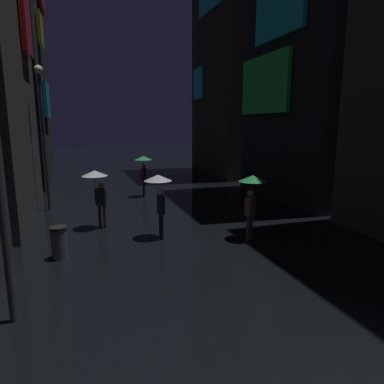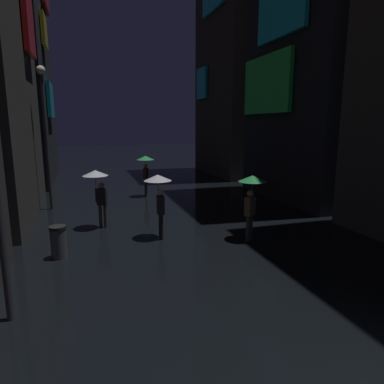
{
  "view_description": "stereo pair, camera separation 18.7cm",
  "coord_description": "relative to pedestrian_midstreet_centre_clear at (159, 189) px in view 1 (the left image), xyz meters",
  "views": [
    {
      "loc": [
        -3.61,
        -2.21,
        3.73
      ],
      "look_at": [
        0.0,
        8.76,
        1.43
      ],
      "focal_mm": 32.0,
      "sensor_mm": 36.0,
      "label": 1
    },
    {
      "loc": [
        -3.43,
        -2.27,
        3.73
      ],
      "look_at": [
        0.0,
        8.76,
        1.43
      ],
      "focal_mm": 32.0,
      "sensor_mm": 36.0,
      "label": 2
    }
  ],
  "objects": [
    {
      "name": "building_left_far",
      "position": [
        -6.26,
        13.9,
        6.78
      ],
      "size": [
        4.25,
        8.75,
        16.87
      ],
      "color": "black",
      "rests_on": "ground"
    },
    {
      "name": "pedestrian_midstreet_centre_clear",
      "position": [
        0.0,
        0.0,
        0.0
      ],
      "size": [
        0.9,
        0.9,
        2.12
      ],
      "color": "black",
      "rests_on": "ground"
    },
    {
      "name": "pedestrian_near_crossing_green",
      "position": [
        0.73,
        6.84,
        0.0
      ],
      "size": [
        0.9,
        0.9,
        2.12
      ],
      "color": "#2D2D38",
      "rests_on": "ground"
    },
    {
      "name": "pedestrian_foreground_left_clear",
      "position": [
        -1.86,
        1.78,
        0.0
      ],
      "size": [
        0.9,
        0.9,
        2.12
      ],
      "color": "#38332D",
      "rests_on": "ground"
    },
    {
      "name": "pedestrian_midstreet_left_green",
      "position": [
        2.81,
        -1.06,
        0.0
      ],
      "size": [
        0.9,
        0.9,
        2.12
      ],
      "color": "#38332D",
      "rests_on": "ground"
    },
    {
      "name": "streetlamp_left_far",
      "position": [
        -3.78,
        5.25,
        2.09
      ],
      "size": [
        0.36,
        0.36,
        6.1
      ],
      "color": "#2D2D33",
      "rests_on": "ground"
    },
    {
      "name": "trash_bin",
      "position": [
        -3.08,
        -0.88,
        -1.2
      ],
      "size": [
        0.46,
        0.46,
        0.93
      ],
      "color": "#3F3F47",
      "rests_on": "ground"
    }
  ]
}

